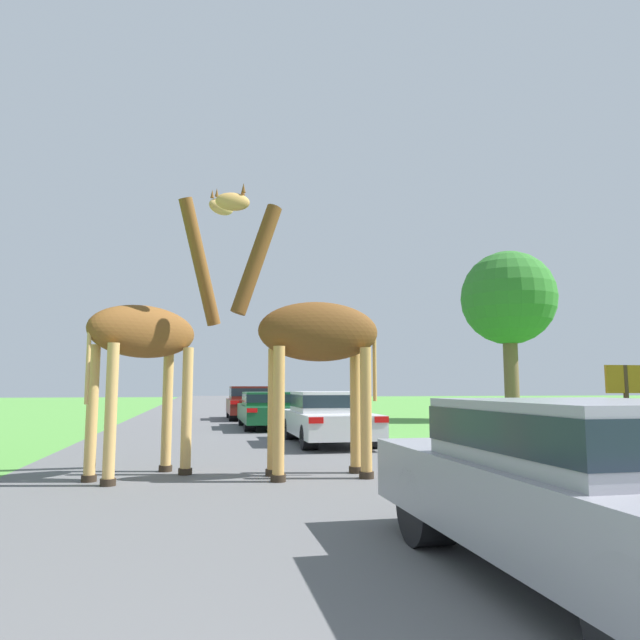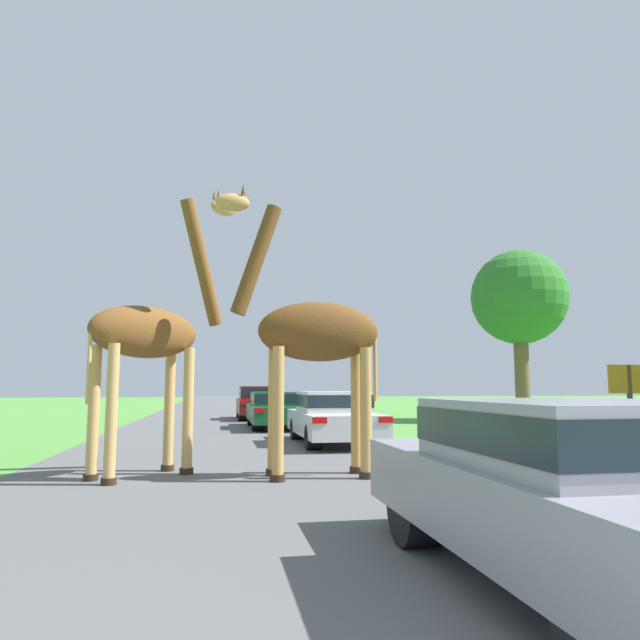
{
  "view_description": "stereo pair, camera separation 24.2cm",
  "coord_description": "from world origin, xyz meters",
  "px_view_note": "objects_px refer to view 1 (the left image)",
  "views": [
    {
      "loc": [
        -1.01,
        -0.1,
        1.45
      ],
      "look_at": [
        0.87,
        9.07,
        2.54
      ],
      "focal_mm": 32.0,
      "sensor_mm": 36.0,
      "label": 1
    },
    {
      "loc": [
        -0.78,
        -0.14,
        1.45
      ],
      "look_at": [
        0.87,
        9.07,
        2.54
      ],
      "focal_mm": 32.0,
      "sensor_mm": 36.0,
      "label": 2
    }
  ],
  "objects_px": {
    "sign_post": "(626,400)",
    "car_far_ahead": "(327,416)",
    "giraffe_near_road": "(313,338)",
    "giraffe_companion": "(151,336)",
    "car_queue_right": "(268,409)",
    "tree_right_cluster": "(508,299)",
    "car_lead_maroon": "(598,486)",
    "car_queue_left": "(250,402)"
  },
  "relations": [
    {
      "from": "car_queue_left",
      "to": "tree_right_cluster",
      "type": "distance_m",
      "value": 12.18
    },
    {
      "from": "tree_right_cluster",
      "to": "sign_post",
      "type": "xyz_separation_m",
      "value": [
        -6.44,
        -14.47,
        -3.96
      ]
    },
    {
      "from": "car_queue_right",
      "to": "sign_post",
      "type": "xyz_separation_m",
      "value": [
        4.25,
        -12.34,
        0.57
      ]
    },
    {
      "from": "giraffe_companion",
      "to": "car_queue_left",
      "type": "relative_size",
      "value": 1.23
    },
    {
      "from": "car_lead_maroon",
      "to": "car_queue_left",
      "type": "relative_size",
      "value": 1.11
    },
    {
      "from": "car_queue_right",
      "to": "car_queue_left",
      "type": "xyz_separation_m",
      "value": [
        -0.17,
        5.43,
        0.09
      ]
    },
    {
      "from": "car_queue_right",
      "to": "sign_post",
      "type": "relative_size",
      "value": 2.68
    },
    {
      "from": "giraffe_near_road",
      "to": "giraffe_companion",
      "type": "height_order",
      "value": "giraffe_companion"
    },
    {
      "from": "car_lead_maroon",
      "to": "tree_right_cluster",
      "type": "xyz_separation_m",
      "value": [
        10.15,
        18.6,
        4.46
      ]
    },
    {
      "from": "giraffe_companion",
      "to": "car_far_ahead",
      "type": "height_order",
      "value": "giraffe_companion"
    },
    {
      "from": "car_lead_maroon",
      "to": "car_queue_right",
      "type": "bearing_deg",
      "value": 91.88
    },
    {
      "from": "giraffe_near_road",
      "to": "giraffe_companion",
      "type": "distance_m",
      "value": 2.68
    },
    {
      "from": "car_far_ahead",
      "to": "tree_right_cluster",
      "type": "height_order",
      "value": "tree_right_cluster"
    },
    {
      "from": "car_queue_right",
      "to": "car_far_ahead",
      "type": "height_order",
      "value": "car_far_ahead"
    },
    {
      "from": "sign_post",
      "to": "car_far_ahead",
      "type": "bearing_deg",
      "value": 117.24
    },
    {
      "from": "car_queue_left",
      "to": "car_lead_maroon",
      "type": "bearing_deg",
      "value": -88.15
    },
    {
      "from": "car_lead_maroon",
      "to": "car_queue_left",
      "type": "height_order",
      "value": "car_queue_left"
    },
    {
      "from": "car_queue_left",
      "to": "sign_post",
      "type": "xyz_separation_m",
      "value": [
        4.41,
        -17.77,
        0.47
      ]
    },
    {
      "from": "car_far_ahead",
      "to": "car_queue_right",
      "type": "bearing_deg",
      "value": 98.64
    },
    {
      "from": "giraffe_near_road",
      "to": "tree_right_cluster",
      "type": "bearing_deg",
      "value": -41.67
    },
    {
      "from": "tree_right_cluster",
      "to": "car_queue_right",
      "type": "bearing_deg",
      "value": -168.69
    },
    {
      "from": "car_queue_left",
      "to": "sign_post",
      "type": "bearing_deg",
      "value": -76.06
    },
    {
      "from": "car_lead_maroon",
      "to": "giraffe_companion",
      "type": "bearing_deg",
      "value": 121.29
    },
    {
      "from": "giraffe_near_road",
      "to": "car_far_ahead",
      "type": "relative_size",
      "value": 1.07
    },
    {
      "from": "tree_right_cluster",
      "to": "car_lead_maroon",
      "type": "bearing_deg",
      "value": -118.61
    },
    {
      "from": "giraffe_near_road",
      "to": "car_queue_left",
      "type": "xyz_separation_m",
      "value": [
        0.33,
        16.45,
        -1.47
      ]
    },
    {
      "from": "car_far_ahead",
      "to": "sign_post",
      "type": "xyz_separation_m",
      "value": [
        3.36,
        -6.53,
        0.54
      ]
    },
    {
      "from": "car_lead_maroon",
      "to": "sign_post",
      "type": "xyz_separation_m",
      "value": [
        3.7,
        4.13,
        0.5
      ]
    },
    {
      "from": "car_queue_left",
      "to": "sign_post",
      "type": "relative_size",
      "value": 2.34
    },
    {
      "from": "car_queue_left",
      "to": "car_queue_right",
      "type": "bearing_deg",
      "value": -88.25
    },
    {
      "from": "sign_post",
      "to": "giraffe_companion",
      "type": "bearing_deg",
      "value": 165.59
    },
    {
      "from": "giraffe_near_road",
      "to": "car_queue_left",
      "type": "bearing_deg",
      "value": -2.45
    },
    {
      "from": "car_queue_left",
      "to": "sign_post",
      "type": "distance_m",
      "value": 18.31
    },
    {
      "from": "car_queue_left",
      "to": "giraffe_companion",
      "type": "bearing_deg",
      "value": -100.52
    },
    {
      "from": "giraffe_near_road",
      "to": "sign_post",
      "type": "distance_m",
      "value": 5.03
    },
    {
      "from": "tree_right_cluster",
      "to": "sign_post",
      "type": "bearing_deg",
      "value": -113.99
    },
    {
      "from": "giraffe_companion",
      "to": "car_queue_right",
      "type": "xyz_separation_m",
      "value": [
        3.12,
        10.44,
        -1.6
      ]
    },
    {
      "from": "car_lead_maroon",
      "to": "car_queue_right",
      "type": "xyz_separation_m",
      "value": [
        -0.54,
        16.46,
        -0.06
      ]
    },
    {
      "from": "car_queue_right",
      "to": "sign_post",
      "type": "distance_m",
      "value": 13.06
    },
    {
      "from": "tree_right_cluster",
      "to": "sign_post",
      "type": "height_order",
      "value": "tree_right_cluster"
    },
    {
      "from": "sign_post",
      "to": "car_lead_maroon",
      "type": "bearing_deg",
      "value": -131.93
    },
    {
      "from": "giraffe_companion",
      "to": "car_queue_right",
      "type": "bearing_deg",
      "value": 124.96
    }
  ]
}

